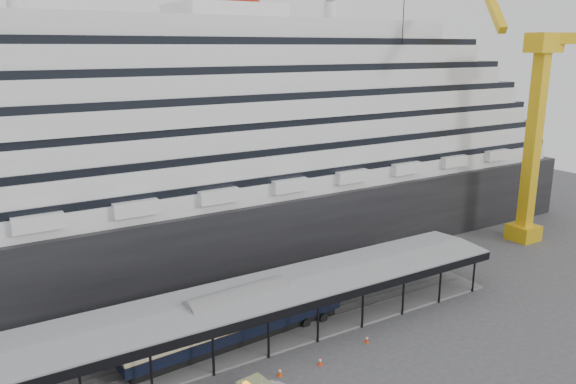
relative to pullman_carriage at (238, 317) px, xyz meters
name	(u,v)px	position (x,y,z in m)	size (l,w,h in m)	color
ground	(299,354)	(4.12, -5.00, -2.90)	(200.00, 200.00, 0.00)	#3D3D3F
cruise_ship	(174,129)	(4.17, 27.00, 15.45)	(130.00, 30.00, 43.90)	black
platform_canopy	(273,312)	(4.12, 0.00, -0.54)	(56.00, 9.18, 5.30)	slate
crane_yellow	(529,112)	(51.18, 5.54, 17.06)	(23.83, 18.78, 47.60)	gold
pullman_carriage	(238,317)	(0.00, 0.00, 0.00)	(24.71, 4.86, 24.10)	black
traffic_cone_left	(320,361)	(4.75, -7.78, -2.49)	(0.48, 0.48, 0.83)	red
traffic_cone_mid	(280,372)	(0.59, -7.33, -2.48)	(0.49, 0.49, 0.84)	#DF440C
traffic_cone_right	(367,339)	(11.23, -6.82, -2.52)	(0.43, 0.43, 0.77)	red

